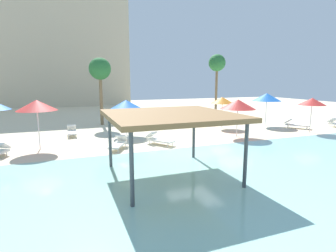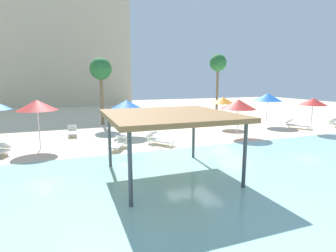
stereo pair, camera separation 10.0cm
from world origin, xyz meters
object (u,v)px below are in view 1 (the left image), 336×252
(lounge_chair_3, at_px, (72,131))
(palm_tree_0, at_px, (217,64))
(shade_pavilion, at_px, (170,117))
(beach_umbrella_blue_1, at_px, (267,97))
(lounge_chair_5, at_px, (119,143))
(beach_umbrella_red_3, at_px, (37,105))
(palm_tree_1, at_px, (100,70))
(beach_umbrella_red_4, at_px, (238,104))
(lounge_chair_0, at_px, (295,124))
(beach_umbrella_red_2, at_px, (312,102))
(beach_umbrella_orange_5, at_px, (222,100))
(lounge_chair_2, at_px, (158,139))
(beach_umbrella_blue_0, at_px, (126,104))

(lounge_chair_3, relative_size, palm_tree_0, 0.28)
(shade_pavilion, relative_size, beach_umbrella_blue_1, 1.73)
(lounge_chair_5, bearing_deg, beach_umbrella_red_3, -81.17)
(shade_pavilion, relative_size, palm_tree_1, 0.83)
(shade_pavilion, xyz_separation_m, palm_tree_1, (-0.91, 14.42, 2.29))
(beach_umbrella_blue_1, height_order, beach_umbrella_red_4, beach_umbrella_blue_1)
(lounge_chair_0, xyz_separation_m, palm_tree_0, (-1.51, 10.20, 5.36))
(shade_pavilion, distance_m, beach_umbrella_red_2, 14.38)
(beach_umbrella_blue_1, height_order, lounge_chair_5, beach_umbrella_blue_1)
(beach_umbrella_red_2, height_order, lounge_chair_0, beach_umbrella_red_2)
(lounge_chair_3, bearing_deg, beach_umbrella_orange_5, 86.26)
(palm_tree_0, bearing_deg, beach_umbrella_blue_1, -89.12)
(beach_umbrella_blue_1, xyz_separation_m, lounge_chair_2, (-11.11, -3.33, -2.16))
(lounge_chair_0, bearing_deg, lounge_chair_5, -119.23)
(beach_umbrella_blue_0, xyz_separation_m, lounge_chair_3, (-3.74, 1.21, -1.89))
(beach_umbrella_red_4, relative_size, lounge_chair_0, 1.38)
(beach_umbrella_red_3, height_order, lounge_chair_5, beach_umbrella_red_3)
(beach_umbrella_red_3, relative_size, beach_umbrella_orange_5, 1.11)
(beach_umbrella_orange_5, relative_size, lounge_chair_2, 1.33)
(beach_umbrella_blue_0, distance_m, lounge_chair_5, 4.36)
(beach_umbrella_red_3, distance_m, lounge_chair_0, 19.41)
(shade_pavilion, height_order, palm_tree_0, palm_tree_0)
(beach_umbrella_red_4, bearing_deg, beach_umbrella_red_3, 175.08)
(shade_pavilion, bearing_deg, beach_umbrella_orange_5, 48.41)
(lounge_chair_3, bearing_deg, palm_tree_1, 147.49)
(lounge_chair_2, bearing_deg, beach_umbrella_blue_0, 166.04)
(beach_umbrella_orange_5, height_order, lounge_chair_3, beach_umbrella_orange_5)
(beach_umbrella_blue_1, relative_size, lounge_chair_2, 1.47)
(shade_pavilion, height_order, beach_umbrella_red_3, beach_umbrella_red_3)
(beach_umbrella_blue_0, distance_m, lounge_chair_3, 4.37)
(lounge_chair_0, bearing_deg, shade_pavilion, -98.54)
(beach_umbrella_red_3, bearing_deg, palm_tree_1, 59.18)
(lounge_chair_3, height_order, lounge_chair_5, same)
(beach_umbrella_blue_1, bearing_deg, beach_umbrella_blue_0, 178.91)
(beach_umbrella_red_4, bearing_deg, lounge_chair_3, 157.50)
(lounge_chair_5, relative_size, palm_tree_1, 0.33)
(lounge_chair_0, distance_m, palm_tree_1, 17.20)
(beach_umbrella_blue_1, relative_size, beach_umbrella_orange_5, 1.11)
(palm_tree_0, bearing_deg, shade_pavilion, -125.93)
(lounge_chair_5, height_order, palm_tree_1, palm_tree_1)
(lounge_chair_0, height_order, palm_tree_1, palm_tree_1)
(beach_umbrella_red_2, distance_m, palm_tree_0, 12.50)
(beach_umbrella_red_2, relative_size, lounge_chair_0, 1.38)
(shade_pavilion, distance_m, beach_umbrella_blue_1, 15.32)
(beach_umbrella_red_4, bearing_deg, beach_umbrella_orange_5, 73.98)
(lounge_chair_0, bearing_deg, beach_umbrella_blue_1, 179.83)
(beach_umbrella_blue_0, xyz_separation_m, beach_umbrella_red_4, (7.16, -3.30, 0.07))
(lounge_chair_0, xyz_separation_m, lounge_chair_2, (-12.50, -1.33, 0.00))
(beach_umbrella_orange_5, bearing_deg, lounge_chair_5, -156.89)
(beach_umbrella_orange_5, bearing_deg, lounge_chair_0, -25.04)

